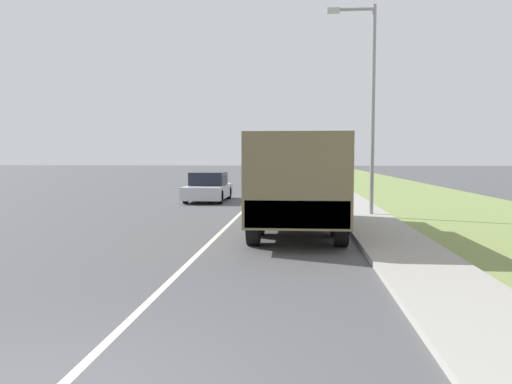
{
  "coord_description": "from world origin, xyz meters",
  "views": [
    {
      "loc": [
        2.16,
        -3.59,
        2.1
      ],
      "look_at": [
        0.86,
        11.85,
        1.03
      ],
      "focal_mm": 35.0,
      "sensor_mm": 36.0,
      "label": 1
    }
  ],
  "objects_px": {
    "lamp_post": "(367,91)",
    "car_second_ahead": "(297,177)",
    "car_nearest_ahead": "(208,188)",
    "military_truck": "(297,179)"
  },
  "relations": [
    {
      "from": "car_second_ahead",
      "to": "military_truck",
      "type": "bearing_deg",
      "value": -89.93
    },
    {
      "from": "lamp_post",
      "to": "car_second_ahead",
      "type": "bearing_deg",
      "value": 97.04
    },
    {
      "from": "car_second_ahead",
      "to": "lamp_post",
      "type": "relative_size",
      "value": 0.67
    },
    {
      "from": "military_truck",
      "to": "car_nearest_ahead",
      "type": "distance_m",
      "value": 10.84
    },
    {
      "from": "car_nearest_ahead",
      "to": "military_truck",
      "type": "bearing_deg",
      "value": -66.43
    },
    {
      "from": "military_truck",
      "to": "car_second_ahead",
      "type": "distance_m",
      "value": 23.52
    },
    {
      "from": "car_nearest_ahead",
      "to": "lamp_post",
      "type": "xyz_separation_m",
      "value": [
        6.72,
        -6.06,
        3.78
      ]
    },
    {
      "from": "car_nearest_ahead",
      "to": "lamp_post",
      "type": "bearing_deg",
      "value": -42.04
    },
    {
      "from": "military_truck",
      "to": "lamp_post",
      "type": "relative_size",
      "value": 0.95
    },
    {
      "from": "car_second_ahead",
      "to": "lamp_post",
      "type": "height_order",
      "value": "lamp_post"
    }
  ]
}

